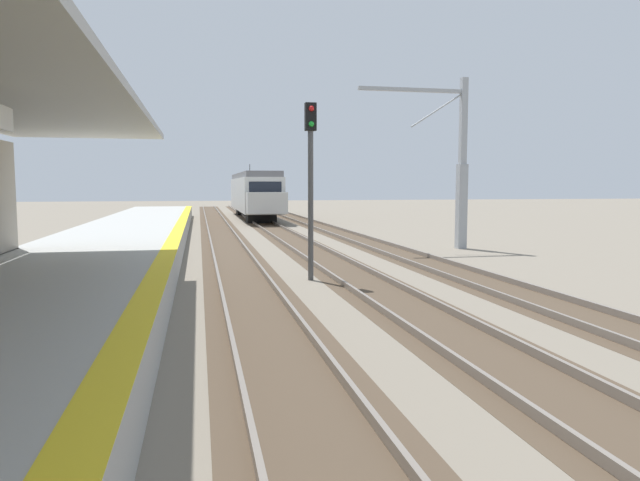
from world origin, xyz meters
The scene contains 7 objects.
station_platform centered at (-2.50, 16.00, 0.45)m, with size 5.00×80.00×0.91m.
track_pair_nearest_platform centered at (1.90, 20.00, 0.05)m, with size 2.34×120.00×0.16m.
track_pair_middle centered at (5.30, 20.00, 0.05)m, with size 2.34×120.00×0.16m.
track_pair_far_side centered at (8.70, 20.00, 0.05)m, with size 2.34×120.00×0.16m.
approaching_train centered at (5.30, 50.85, 2.18)m, with size 2.93×19.60×4.76m.
rail_signal_post centered at (3.88, 17.62, 3.19)m, with size 0.32×0.34×5.20m.
catenary_pylon_far_side centered at (11.81, 24.88, 3.60)m, with size 5.00×0.40×7.50m.
Camera 1 is at (0.65, 0.72, 2.81)m, focal length 32.76 mm.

